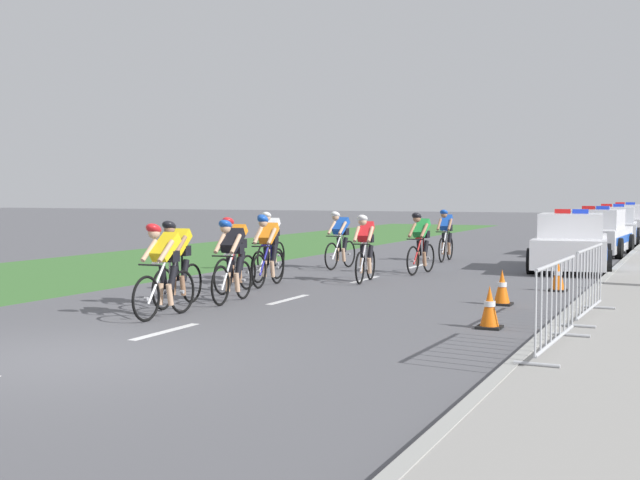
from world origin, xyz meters
name	(u,v)px	position (x,y,z in m)	size (l,w,h in m)	color
ground_plane	(61,359)	(0.00, 0.00, 0.00)	(160.00, 160.00, 0.00)	#56565B
kerb_edge	(614,271)	(5.16, 14.00, 0.07)	(0.16, 60.00, 0.13)	#9E9E99
grass_verge	(178,257)	(-7.70, 14.00, 0.00)	(7.00, 60.00, 0.01)	#3D7033
lane_markings_centre	(288,299)	(0.00, 6.19, 0.00)	(0.14, 17.60, 0.01)	white
cyclist_lead	(164,269)	(-0.81, 3.33, 0.79)	(0.42, 1.72, 1.56)	black
cyclist_second	(177,262)	(-1.37, 4.53, 0.79)	(0.44, 1.72, 1.56)	black
cyclist_third	(232,260)	(-0.76, 5.39, 0.79)	(0.45, 1.72, 1.56)	black
cyclist_fourth	(235,254)	(-1.50, 6.80, 0.79)	(0.42, 1.72, 1.56)	black
cyclist_fifth	(268,250)	(-1.41, 8.05, 0.79)	(0.44, 1.72, 1.56)	black
cyclist_sixth	(268,247)	(-1.91, 8.99, 0.79)	(0.42, 1.72, 1.56)	black
cyclist_seventh	(365,247)	(0.20, 9.67, 0.79)	(0.46, 1.72, 1.56)	black
cyclist_eighth	(421,242)	(0.76, 12.05, 0.79)	(0.45, 1.72, 1.56)	black
cyclist_ninth	(271,240)	(-3.03, 11.29, 0.79)	(0.43, 1.72, 1.56)	black
cyclist_tenth	(340,239)	(-1.62, 12.54, 0.79)	(0.44, 1.72, 1.56)	black
cyclist_eleventh	(446,235)	(0.27, 16.08, 0.79)	(0.43, 1.72, 1.56)	black
police_car_nearest	(571,244)	(4.03, 14.62, 0.68)	(2.31, 4.55, 1.59)	white
police_car_second	(596,234)	(4.03, 20.46, 0.68)	(2.16, 4.48, 1.59)	white
police_car_third	(612,227)	(4.03, 26.28, 0.68)	(2.19, 4.49, 1.59)	silver
police_car_furthest	(625,222)	(4.03, 32.54, 0.68)	(2.10, 4.45, 1.59)	white
crowd_barrier_front	(556,306)	(5.46, 2.41, 0.65)	(0.58, 2.32, 1.07)	#B7BABF
crowd_barrier_middle	(590,283)	(5.52, 5.35, 0.65)	(0.58, 2.32, 1.07)	#B7BABF
traffic_cone_near	(490,308)	(4.22, 4.39, 0.31)	(0.36, 0.36, 0.64)	black
traffic_cone_mid	(558,276)	(4.43, 9.66, 0.31)	(0.36, 0.36, 0.64)	black
traffic_cone_far	(502,288)	(3.83, 7.08, 0.31)	(0.36, 0.36, 0.64)	black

